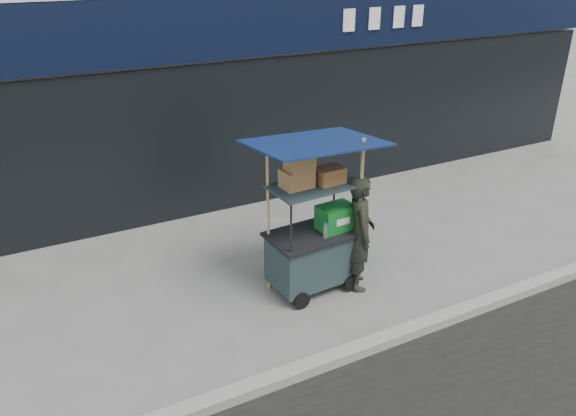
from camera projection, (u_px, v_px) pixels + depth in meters
ground at (359, 339)px, 6.26m from camera, size 80.00×80.00×0.00m
curb at (370, 345)px, 6.08m from camera, size 80.00×0.18×0.12m
vendor_cart at (315, 238)px, 6.93m from camera, size 1.57×1.15×2.04m
vendor_man at (360, 233)px, 6.96m from camera, size 0.56×0.65×1.51m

